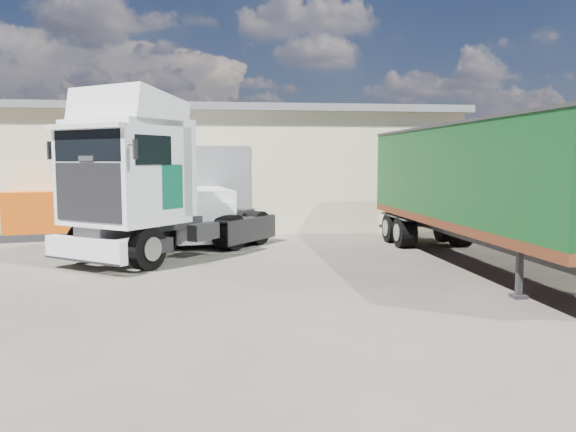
{
  "coord_description": "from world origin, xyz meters",
  "views": [
    {
      "loc": [
        -1.12,
        -12.71,
        3.01
      ],
      "look_at": [
        0.72,
        3.0,
        1.45
      ],
      "focal_mm": 35.0,
      "sensor_mm": 36.0,
      "label": 1
    }
  ],
  "objects": [
    {
      "name": "box_trailer",
      "position": [
        6.19,
        2.66,
        2.46
      ],
      "size": [
        2.69,
        12.18,
        4.04
      ],
      "rotation": [
        0.0,
        0.0,
        0.01
      ],
      "color": "#2D2D30",
      "rests_on": "ground"
    },
    {
      "name": "panel_van",
      "position": [
        -1.98,
        8.23,
        1.03
      ],
      "size": [
        2.73,
        5.12,
        1.99
      ],
      "rotation": [
        0.0,
        0.0,
        0.16
      ],
      "color": "black",
      "rests_on": "ground"
    },
    {
      "name": "tractor_unit",
      "position": [
        -3.35,
        4.73,
        2.13
      ],
      "size": [
        6.73,
        7.65,
        5.08
      ],
      "rotation": [
        0.0,
        0.0,
        -0.64
      ],
      "color": "black",
      "rests_on": "ground"
    },
    {
      "name": "warehouse",
      "position": [
        -6.0,
        16.0,
        2.66
      ],
      "size": [
        30.6,
        12.6,
        5.42
      ],
      "color": "beige",
      "rests_on": "ground"
    },
    {
      "name": "brick_boundary_wall",
      "position": [
        11.5,
        6.0,
        1.25
      ],
      "size": [
        0.35,
        26.0,
        2.5
      ],
      "primitive_type": "cube",
      "color": "brown",
      "rests_on": "ground"
    },
    {
      "name": "ground",
      "position": [
        0.0,
        0.0,
        0.0
      ],
      "size": [
        120.0,
        120.0,
        0.0
      ],
      "primitive_type": "plane",
      "color": "black",
      "rests_on": "ground"
    },
    {
      "name": "orange_skip",
      "position": [
        -8.0,
        9.8,
        0.8
      ],
      "size": [
        3.27,
        2.42,
        1.84
      ],
      "rotation": [
        0.0,
        0.0,
        0.21
      ],
      "color": "#2D2D30",
      "rests_on": "ground"
    }
  ]
}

